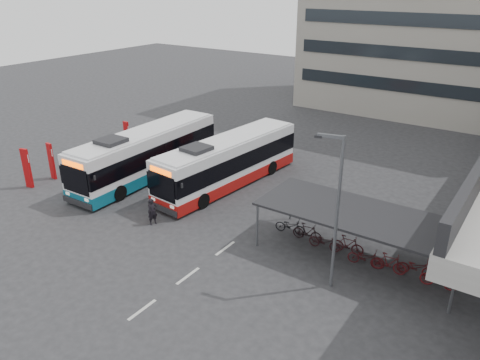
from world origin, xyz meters
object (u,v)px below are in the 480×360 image
Objects in this scene: bus_main at (228,162)px; bus_teal at (147,154)px; pedestrian at (153,212)px; lamp_post at (336,205)px.

bus_teal is (-5.53, -2.11, 0.06)m from bus_main.
bus_teal is at bearing 66.10° from pedestrian.
bus_teal reaches higher than pedestrian.
bus_teal is at bearing 151.14° from lamp_post.
bus_main is at bearing 19.42° from bus_teal.
lamp_post reaches higher than bus_main.
bus_main is 0.97× the size of bus_teal.
lamp_post is (10.55, -6.76, 2.49)m from bus_main.
lamp_post reaches higher than bus_teal.
bus_main is 1.67× the size of lamp_post.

